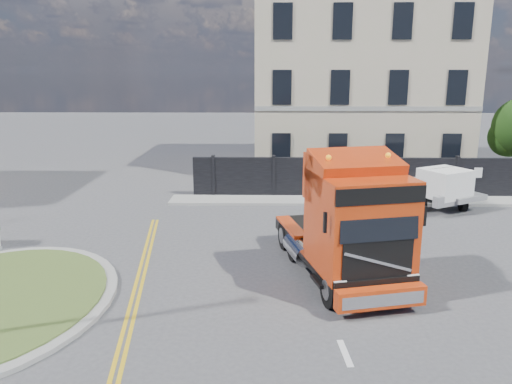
{
  "coord_description": "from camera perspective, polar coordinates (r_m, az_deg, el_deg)",
  "views": [
    {
      "loc": [
        0.56,
        -15.23,
        6.17
      ],
      "look_at": [
        0.23,
        2.65,
        1.8
      ],
      "focal_mm": 35.0,
      "sensor_mm": 36.0,
      "label": 1
    }
  ],
  "objects": [
    {
      "name": "pavement_far",
      "position": [
        24.73,
        13.72,
        -0.97
      ],
      "size": [
        20.0,
        1.6,
        0.12
      ],
      "primitive_type": "cube",
      "color": "gray",
      "rests_on": "ground"
    },
    {
      "name": "ground",
      "position": [
        16.45,
        -0.99,
        -8.31
      ],
      "size": [
        120.0,
        120.0,
        0.0
      ],
      "primitive_type": "plane",
      "color": "#424244",
      "rests_on": "ground"
    },
    {
      "name": "truck",
      "position": [
        14.78,
        10.7,
        -4.0
      ],
      "size": [
        3.78,
        6.82,
        3.86
      ],
      "rotation": [
        0.0,
        0.0,
        0.23
      ],
      "color": "black",
      "rests_on": "ground"
    },
    {
      "name": "hoarding_fence",
      "position": [
        25.49,
        14.62,
        1.58
      ],
      "size": [
        18.8,
        0.25,
        2.0
      ],
      "color": "black",
      "rests_on": "ground"
    },
    {
      "name": "georgian_building",
      "position": [
        32.2,
        11.04,
        12.78
      ],
      "size": [
        12.3,
        10.3,
        12.8
      ],
      "color": "#C1B09A",
      "rests_on": "ground"
    },
    {
      "name": "flatbed_pickup",
      "position": [
        24.29,
        20.28,
        0.66
      ],
      "size": [
        3.84,
        5.08,
        1.91
      ],
      "rotation": [
        0.0,
        0.0,
        0.51
      ],
      "color": "gray",
      "rests_on": "ground"
    }
  ]
}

